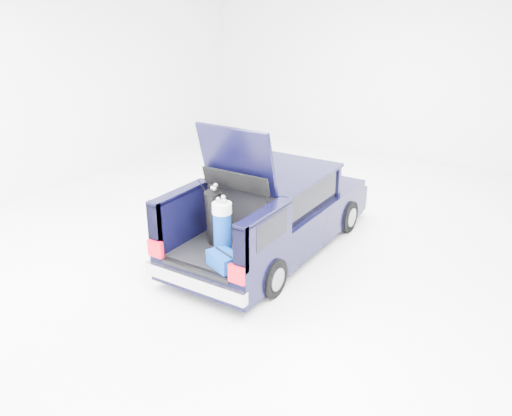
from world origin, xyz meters
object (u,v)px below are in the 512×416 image
Objects in this scene: red_suitcase at (263,234)px; car at (274,213)px; blue_golf_bag at (222,230)px; black_golf_bag at (215,217)px; blue_duffel at (224,260)px.

car is at bearing 117.39° from red_suitcase.
red_suitcase is at bearing 47.98° from blue_golf_bag.
black_golf_bag is (-0.74, -0.23, 0.19)m from red_suitcase.
red_suitcase is 0.55× the size of blue_golf_bag.
black_golf_bag is at bearing -99.65° from car.
red_suitcase is (0.50, -1.19, 0.18)m from car.
red_suitcase is at bearing 100.03° from blue_duffel.
black_golf_bag is 1.01× the size of blue_golf_bag.
car is 4.77× the size of blue_golf_bag.
car is 8.22× the size of blue_duffel.
red_suitcase is 0.68m from blue_golf_bag.
blue_golf_bag is at bearing -85.92° from car.
blue_golf_bag is (0.12, -1.73, 0.37)m from car.
black_golf_bag reaches higher than red_suitcase.
red_suitcase is at bearing 30.11° from black_golf_bag.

